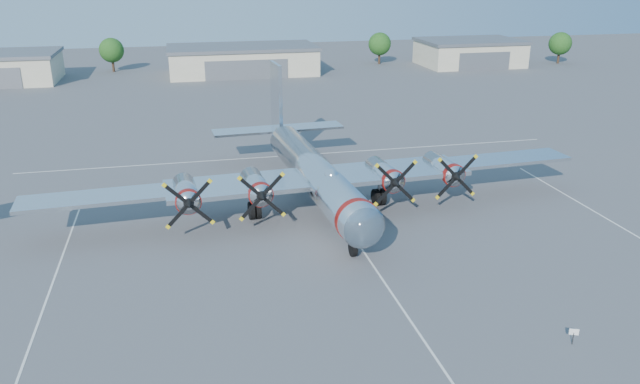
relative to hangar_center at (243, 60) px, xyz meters
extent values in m
plane|color=#4E4E50|center=(0.00, -81.96, -2.71)|extent=(260.00, 260.00, 0.00)
cube|color=silver|center=(-22.00, -86.96, -2.71)|extent=(0.15, 40.00, 0.01)
cube|color=silver|center=(0.00, -86.96, -2.71)|extent=(0.15, 40.00, 0.01)
cube|color=silver|center=(0.00, -56.96, -2.71)|extent=(60.00, 0.15, 0.01)
cube|color=#BBB594|center=(0.00, 0.04, -0.31)|extent=(28.00, 14.00, 4.80)
cube|color=slate|center=(0.00, 0.04, 2.39)|extent=(28.60, 14.60, 0.60)
cube|color=slate|center=(0.00, -7.01, -0.91)|extent=(15.40, 0.20, 3.60)
cube|color=#BBB594|center=(48.00, 0.04, -0.31)|extent=(20.00, 14.00, 4.80)
cube|color=slate|center=(48.00, 0.04, 2.39)|extent=(20.60, 14.60, 0.60)
cube|color=slate|center=(48.00, -7.01, -0.91)|extent=(11.00, 0.20, 3.60)
cylinder|color=#382619|center=(-25.00, 8.04, -1.31)|extent=(0.50, 0.50, 2.80)
sphere|color=#1C4213|center=(-25.00, 8.04, 1.53)|extent=(4.80, 4.80, 4.80)
cylinder|color=#382619|center=(30.00, 6.04, -1.31)|extent=(0.50, 0.50, 2.80)
sphere|color=#1C4213|center=(30.00, 6.04, 1.53)|extent=(4.80, 4.80, 4.80)
cylinder|color=#382619|center=(68.00, -1.96, -1.31)|extent=(0.50, 0.50, 2.80)
sphere|color=#1C4213|center=(68.00, -1.96, 1.53)|extent=(4.80, 4.80, 4.80)
cylinder|color=black|center=(8.10, -97.09, -2.33)|extent=(0.06, 0.06, 0.77)
cube|color=white|center=(8.10, -97.09, -1.89)|extent=(0.50, 0.25, 0.39)
camera|label=1|loc=(-12.66, -123.44, 17.67)|focal=35.00mm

